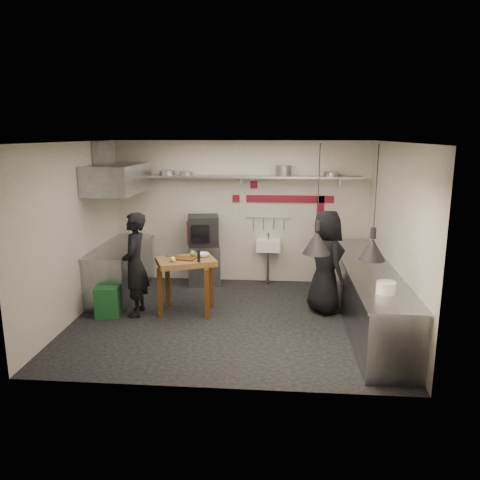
# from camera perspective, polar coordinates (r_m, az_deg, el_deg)

# --- Properties ---
(floor) EXTENTS (5.00, 5.00, 0.00)m
(floor) POSITION_cam_1_polar(r_m,az_deg,el_deg) (7.65, -1.15, -9.63)
(floor) COLOR black
(floor) RESTS_ON ground
(ceiling) EXTENTS (5.00, 5.00, 0.00)m
(ceiling) POSITION_cam_1_polar(r_m,az_deg,el_deg) (7.07, -1.25, 11.85)
(ceiling) COLOR beige
(ceiling) RESTS_ON floor
(wall_back) EXTENTS (5.00, 0.04, 2.80)m
(wall_back) POSITION_cam_1_polar(r_m,az_deg,el_deg) (9.28, 0.15, 3.39)
(wall_back) COLOR beige
(wall_back) RESTS_ON floor
(wall_front) EXTENTS (5.00, 0.04, 2.80)m
(wall_front) POSITION_cam_1_polar(r_m,az_deg,el_deg) (5.21, -3.59, -4.14)
(wall_front) COLOR beige
(wall_front) RESTS_ON floor
(wall_left) EXTENTS (0.04, 4.20, 2.80)m
(wall_left) POSITION_cam_1_polar(r_m,az_deg,el_deg) (7.89, -19.58, 0.96)
(wall_left) COLOR beige
(wall_left) RESTS_ON floor
(wall_right) EXTENTS (0.04, 4.20, 2.80)m
(wall_right) POSITION_cam_1_polar(r_m,az_deg,el_deg) (7.40, 18.43, 0.31)
(wall_right) COLOR beige
(wall_right) RESTS_ON floor
(red_band_horiz) EXTENTS (1.70, 0.02, 0.14)m
(red_band_horiz) POSITION_cam_1_polar(r_m,az_deg,el_deg) (9.20, 6.07, 4.99)
(red_band_horiz) COLOR maroon
(red_band_horiz) RESTS_ON wall_back
(red_band_vert) EXTENTS (0.14, 0.02, 1.10)m
(red_band_vert) POSITION_cam_1_polar(r_m,az_deg,el_deg) (9.30, 9.70, 1.98)
(red_band_vert) COLOR maroon
(red_band_vert) RESTS_ON wall_back
(red_tile_a) EXTENTS (0.14, 0.02, 0.14)m
(red_tile_a) POSITION_cam_1_polar(r_m,az_deg,el_deg) (9.17, 1.71, 6.74)
(red_tile_a) COLOR maroon
(red_tile_a) RESTS_ON wall_back
(red_tile_b) EXTENTS (0.14, 0.02, 0.14)m
(red_tile_b) POSITION_cam_1_polar(r_m,az_deg,el_deg) (9.23, -0.48, 5.09)
(red_tile_b) COLOR maroon
(red_tile_b) RESTS_ON wall_back
(back_shelf) EXTENTS (4.60, 0.34, 0.04)m
(back_shelf) POSITION_cam_1_polar(r_m,az_deg,el_deg) (9.01, 0.06, 7.72)
(back_shelf) COLOR gray
(back_shelf) RESTS_ON wall_back
(shelf_bracket_left) EXTENTS (0.04, 0.06, 0.24)m
(shelf_bracket_left) POSITION_cam_1_polar(r_m,az_deg,el_deg) (9.52, -11.44, 7.13)
(shelf_bracket_left) COLOR gray
(shelf_bracket_left) RESTS_ON wall_back
(shelf_bracket_mid) EXTENTS (0.04, 0.06, 0.24)m
(shelf_bracket_mid) POSITION_cam_1_polar(r_m,az_deg,el_deg) (9.17, 0.13, 7.18)
(shelf_bracket_mid) COLOR gray
(shelf_bracket_mid) RESTS_ON wall_back
(shelf_bracket_right) EXTENTS (0.04, 0.06, 0.24)m
(shelf_bracket_right) POSITION_cam_1_polar(r_m,az_deg,el_deg) (9.22, 12.08, 6.93)
(shelf_bracket_right) COLOR gray
(shelf_bracket_right) RESTS_ON wall_back
(pan_far_left) EXTENTS (0.33, 0.33, 0.09)m
(pan_far_left) POSITION_cam_1_polar(r_m,az_deg,el_deg) (9.23, -8.84, 8.10)
(pan_far_left) COLOR gray
(pan_far_left) RESTS_ON back_shelf
(pan_mid_left) EXTENTS (0.32, 0.32, 0.07)m
(pan_mid_left) POSITION_cam_1_polar(r_m,az_deg,el_deg) (9.16, -6.57, 8.06)
(pan_mid_left) COLOR gray
(pan_mid_left) RESTS_ON back_shelf
(stock_pot) EXTENTS (0.36, 0.36, 0.20)m
(stock_pot) POSITION_cam_1_polar(r_m,az_deg,el_deg) (8.98, 5.32, 8.41)
(stock_pot) COLOR gray
(stock_pot) RESTS_ON back_shelf
(pan_right) EXTENTS (0.37, 0.37, 0.08)m
(pan_right) POSITION_cam_1_polar(r_m,az_deg,el_deg) (9.03, 11.07, 7.88)
(pan_right) COLOR gray
(pan_right) RESTS_ON back_shelf
(oven_stand) EXTENTS (0.71, 0.66, 0.80)m
(oven_stand) POSITION_cam_1_polar(r_m,az_deg,el_deg) (9.30, -4.39, -2.94)
(oven_stand) COLOR gray
(oven_stand) RESTS_ON floor
(combi_oven) EXTENTS (0.66, 0.63, 0.58)m
(combi_oven) POSITION_cam_1_polar(r_m,az_deg,el_deg) (9.09, -4.50, 1.16)
(combi_oven) COLOR black
(combi_oven) RESTS_ON oven_stand
(oven_door) EXTENTS (0.51, 0.12, 0.46)m
(oven_door) POSITION_cam_1_polar(r_m,az_deg,el_deg) (8.85, -4.86, 0.84)
(oven_door) COLOR maroon
(oven_door) RESTS_ON combi_oven
(oven_glass) EXTENTS (0.34, 0.08, 0.34)m
(oven_glass) POSITION_cam_1_polar(r_m,az_deg,el_deg) (8.79, -4.87, 0.75)
(oven_glass) COLOR black
(oven_glass) RESTS_ON oven_door
(hand_sink) EXTENTS (0.46, 0.34, 0.22)m
(hand_sink) POSITION_cam_1_polar(r_m,az_deg,el_deg) (9.20, 3.47, -0.66)
(hand_sink) COLOR white
(hand_sink) RESTS_ON wall_back
(sink_tap) EXTENTS (0.03, 0.03, 0.14)m
(sink_tap) POSITION_cam_1_polar(r_m,az_deg,el_deg) (9.16, 3.48, 0.44)
(sink_tap) COLOR gray
(sink_tap) RESTS_ON hand_sink
(sink_drain) EXTENTS (0.06, 0.06, 0.66)m
(sink_drain) POSITION_cam_1_polar(r_m,az_deg,el_deg) (9.28, 3.43, -3.36)
(sink_drain) COLOR gray
(sink_drain) RESTS_ON floor
(utensil_rail) EXTENTS (0.90, 0.02, 0.02)m
(utensil_rail) POSITION_cam_1_polar(r_m,az_deg,el_deg) (9.23, 3.54, 2.81)
(utensil_rail) COLOR gray
(utensil_rail) RESTS_ON wall_back
(counter_right) EXTENTS (0.70, 3.80, 0.90)m
(counter_right) POSITION_cam_1_polar(r_m,az_deg,el_deg) (7.58, 15.34, -6.66)
(counter_right) COLOR gray
(counter_right) RESTS_ON floor
(counter_right_top) EXTENTS (0.76, 3.90, 0.03)m
(counter_right_top) POSITION_cam_1_polar(r_m,az_deg,el_deg) (7.44, 15.55, -3.28)
(counter_right_top) COLOR gray
(counter_right_top) RESTS_ON counter_right
(plate_stack) EXTENTS (0.26, 0.26, 0.15)m
(plate_stack) POSITION_cam_1_polar(r_m,az_deg,el_deg) (6.26, 17.36, -5.56)
(plate_stack) COLOR white
(plate_stack) RESTS_ON counter_right_top
(small_bowl_right) EXTENTS (0.19, 0.19, 0.05)m
(small_bowl_right) POSITION_cam_1_polar(r_m,az_deg,el_deg) (6.25, 17.21, -6.10)
(small_bowl_right) COLOR white
(small_bowl_right) RESTS_ON counter_right_top
(counter_left) EXTENTS (0.70, 1.90, 0.90)m
(counter_left) POSITION_cam_1_polar(r_m,az_deg,el_deg) (8.93, -14.34, -3.66)
(counter_left) COLOR gray
(counter_left) RESTS_ON floor
(counter_left_top) EXTENTS (0.76, 2.00, 0.03)m
(counter_left_top) POSITION_cam_1_polar(r_m,az_deg,el_deg) (8.81, -14.50, -0.75)
(counter_left_top) COLOR gray
(counter_left_top) RESTS_ON counter_left
(extractor_hood) EXTENTS (0.78, 1.60, 0.50)m
(extractor_hood) POSITION_cam_1_polar(r_m,az_deg,el_deg) (8.60, -14.65, 7.27)
(extractor_hood) COLOR gray
(extractor_hood) RESTS_ON ceiling
(hood_duct) EXTENTS (0.28, 0.28, 0.50)m
(hood_duct) POSITION_cam_1_polar(r_m,az_deg,el_deg) (8.66, -16.38, 9.86)
(hood_duct) COLOR gray
(hood_duct) RESTS_ON ceiling
(green_bin) EXTENTS (0.43, 0.43, 0.50)m
(green_bin) POSITION_cam_1_polar(r_m,az_deg,el_deg) (8.01, -15.84, -7.16)
(green_bin) COLOR #185025
(green_bin) RESTS_ON floor
(prep_table) EXTENTS (1.09, 0.94, 0.92)m
(prep_table) POSITION_cam_1_polar(r_m,az_deg,el_deg) (7.84, -6.54, -5.55)
(prep_table) COLOR brown
(prep_table) RESTS_ON floor
(cutting_board) EXTENTS (0.36, 0.28, 0.02)m
(cutting_board) POSITION_cam_1_polar(r_m,az_deg,el_deg) (7.69, -6.68, -2.25)
(cutting_board) COLOR #543013
(cutting_board) RESTS_ON prep_table
(pepper_mill) EXTENTS (0.05, 0.05, 0.20)m
(pepper_mill) POSITION_cam_1_polar(r_m,az_deg,el_deg) (7.47, -5.05, -1.96)
(pepper_mill) COLOR black
(pepper_mill) RESTS_ON prep_table
(lemon_a) EXTENTS (0.09, 0.09, 0.08)m
(lemon_a) POSITION_cam_1_polar(r_m,az_deg,el_deg) (7.57, -8.23, -2.32)
(lemon_a) COLOR gold
(lemon_a) RESTS_ON prep_table
(lemon_b) EXTENTS (0.08, 0.08, 0.07)m
(lemon_b) POSITION_cam_1_polar(r_m,az_deg,el_deg) (7.53, -8.11, -2.40)
(lemon_b) COLOR gold
(lemon_b) RESTS_ON prep_table
(veg_ball) EXTENTS (0.13, 0.13, 0.10)m
(veg_ball) POSITION_cam_1_polar(r_m,az_deg,el_deg) (7.85, -5.79, -1.64)
(veg_ball) COLOR #5F853E
(veg_ball) RESTS_ON prep_table
(steel_tray) EXTENTS (0.21, 0.16, 0.03)m
(steel_tray) POSITION_cam_1_polar(r_m,az_deg,el_deg) (7.90, -8.21, -1.87)
(steel_tray) COLOR gray
(steel_tray) RESTS_ON prep_table
(bowl) EXTENTS (0.26, 0.26, 0.06)m
(bowl) POSITION_cam_1_polar(r_m,az_deg,el_deg) (7.81, -4.51, -1.82)
(bowl) COLOR white
(bowl) RESTS_ON prep_table
(heat_lamp_near) EXTENTS (0.50, 0.50, 1.51)m
(heat_lamp_near) POSITION_cam_1_polar(r_m,az_deg,el_deg) (6.43, 9.51, 4.85)
(heat_lamp_near) COLOR black
(heat_lamp_near) RESTS_ON ceiling
(heat_lamp_far) EXTENTS (0.44, 0.44, 1.46)m
(heat_lamp_far) POSITION_cam_1_polar(r_m,az_deg,el_deg) (6.07, 16.16, 4.30)
(heat_lamp_far) COLOR black
(heat_lamp_far) RESTS_ON ceiling
(chef_left) EXTENTS (0.47, 0.66, 1.70)m
(chef_left) POSITION_cam_1_polar(r_m,az_deg,el_deg) (7.77, -12.68, -2.94)
(chef_left) COLOR black
(chef_left) RESTS_ON floor
(chef_right) EXTENTS (0.84, 0.99, 1.72)m
(chef_right) POSITION_cam_1_polar(r_m,az_deg,el_deg) (7.84, 10.43, -2.65)
(chef_right) COLOR black
(chef_right) RESTS_ON floor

